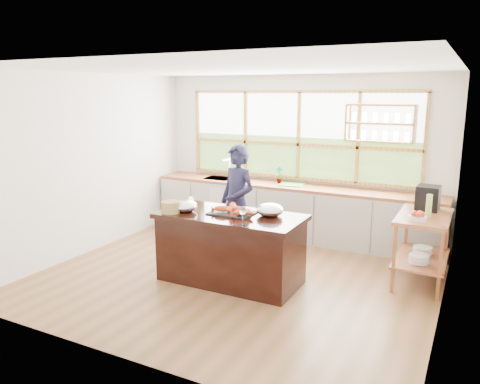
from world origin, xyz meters
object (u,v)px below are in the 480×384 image
Objects in this scene: espresso_machine at (428,198)px; wicker_basket at (171,207)px; island at (231,248)px; cook at (237,203)px.

espresso_machine is 3.35m from wicker_basket.
cook is (-0.33, 0.82, 0.39)m from island.
island is 0.93m from wicker_basket.
wicker_basket is (-2.90, -1.67, -0.09)m from espresso_machine.
island is 1.10× the size of cook.
espresso_machine is at bearing 29.85° from wicker_basket.
island is at bearing 21.93° from wicker_basket.
wicker_basket is at bearing -158.07° from island.
island is 0.96m from cook.
wicker_basket reaches higher than island.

